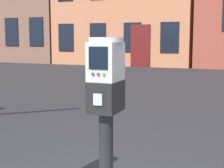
# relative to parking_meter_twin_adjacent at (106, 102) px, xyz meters

# --- Properties ---
(parking_meter_twin_adjacent) EXTENTS (0.22, 0.25, 1.30)m
(parking_meter_twin_adjacent) POSITION_rel_parking_meter_twin_adjacent_xyz_m (0.00, 0.00, 0.00)
(parking_meter_twin_adjacent) COLOR black
(parking_meter_twin_adjacent) RESTS_ON sidewalk_slab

